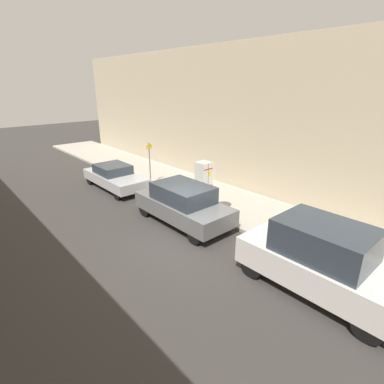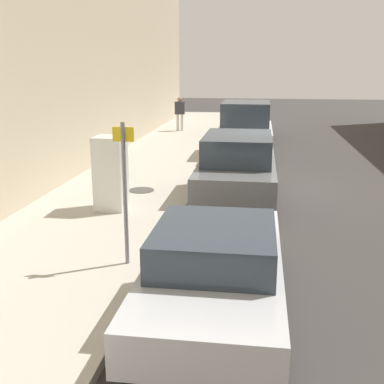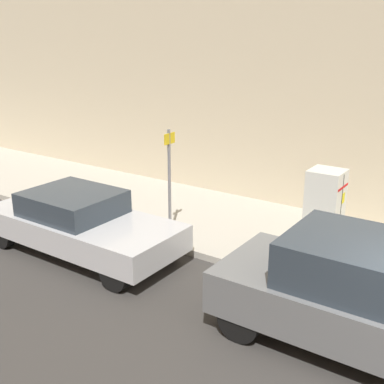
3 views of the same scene
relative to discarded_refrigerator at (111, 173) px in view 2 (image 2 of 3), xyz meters
name	(u,v)px [view 2 (image 2 of 3)]	position (x,y,z in m)	size (l,w,h in m)	color
ground_plane	(273,190)	(3.91, 2.95, -1.03)	(80.00, 80.00, 0.00)	#383533
sidewalk_slab	(135,183)	(-0.21, 2.95, -0.95)	(3.88, 44.00, 0.15)	#B2ADA0
building_facade_near	(27,51)	(-3.30, 2.95, 2.87)	(2.29, 39.60, 7.80)	beige
discarded_refrigerator	(111,173)	(0.00, 0.00, 0.00)	(0.69, 0.70, 1.75)	silver
manhole_cover	(141,190)	(0.28, 1.79, -0.87)	(0.70, 0.70, 0.02)	#47443F
street_sign_post	(125,187)	(1.26, -3.17, 0.51)	(0.36, 0.07, 2.46)	slate
pedestrian_walking_far	(180,111)	(-0.74, 14.42, 0.14)	(0.50, 0.23, 1.75)	beige
parked_sedan_silver	(216,266)	(2.92, -4.37, -0.32)	(1.86, 4.56, 1.37)	silver
parked_suv_gray	(237,167)	(2.92, 1.78, -0.12)	(1.97, 4.62, 1.75)	slate
parked_van_white	(245,130)	(2.92, 7.90, 0.05)	(2.02, 4.60, 2.16)	silver
parked_sedan_dark	(249,124)	(2.92, 13.22, -0.32)	(1.83, 4.30, 1.37)	black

